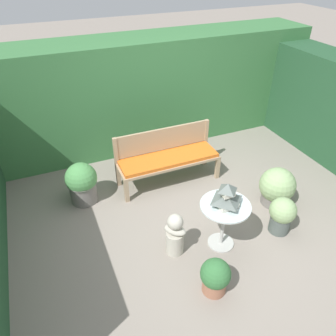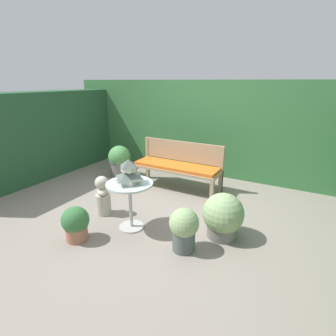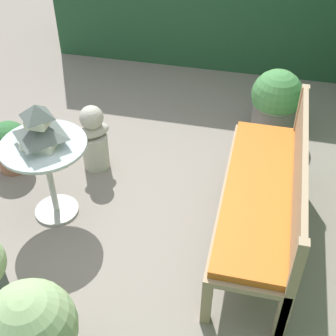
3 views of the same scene
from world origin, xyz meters
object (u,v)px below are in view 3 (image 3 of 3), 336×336
(garden_bench, at_px, (259,195))
(patio_table, at_px, (46,160))
(potted_plant_table_far, at_px, (11,146))
(potted_plant_table_near, at_px, (32,332))
(pagoda_birdhouse, at_px, (39,128))
(potted_plant_bench_right, at_px, (276,103))
(garden_bust, at_px, (94,139))

(garden_bench, distance_m, patio_table, 1.48)
(patio_table, distance_m, potted_plant_table_far, 0.75)
(potted_plant_table_far, height_order, potted_plant_table_near, potted_plant_table_near)
(garden_bench, bearing_deg, potted_plant_table_far, -99.12)
(pagoda_birdhouse, height_order, potted_plant_bench_right, pagoda_birdhouse)
(garden_bust, distance_m, potted_plant_bench_right, 1.64)
(pagoda_birdhouse, bearing_deg, garden_bench, 93.46)
(patio_table, relative_size, pagoda_birdhouse, 2.06)
(potted_plant_table_near, bearing_deg, garden_bench, 138.10)
(garden_bench, height_order, garden_bust, garden_bust)
(garden_bench, xyz_separation_m, patio_table, (0.09, -1.48, 0.11))
(garden_bench, bearing_deg, potted_plant_bench_right, 177.78)
(garden_bench, height_order, potted_plant_table_near, potted_plant_table_near)
(garden_bench, xyz_separation_m, pagoda_birdhouse, (0.09, -1.48, 0.38))
(potted_plant_bench_right, height_order, potted_plant_table_near, potted_plant_bench_right)
(garden_bust, bearing_deg, potted_plant_bench_right, 168.42)
(patio_table, height_order, potted_plant_bench_right, patio_table)
(patio_table, bearing_deg, pagoda_birdhouse, 0.00)
(potted_plant_table_near, bearing_deg, potted_plant_table_far, -148.56)
(garden_bust, distance_m, potted_plant_table_far, 0.69)
(pagoda_birdhouse, distance_m, garden_bust, 0.77)
(garden_bust, relative_size, potted_plant_bench_right, 0.93)
(pagoda_birdhouse, xyz_separation_m, potted_plant_table_far, (-0.42, -0.56, -0.55))
(garden_bust, bearing_deg, garden_bench, 117.85)
(garden_bust, height_order, potted_plant_table_near, garden_bust)
(garden_bench, height_order, potted_plant_bench_right, potted_plant_bench_right)
(garden_bust, xyz_separation_m, potted_plant_table_far, (0.17, -0.67, -0.06))
(pagoda_birdhouse, height_order, potted_plant_table_far, pagoda_birdhouse)
(garden_bust, relative_size, potted_plant_table_near, 1.02)
(garden_bench, bearing_deg, pagoda_birdhouse, -86.54)
(garden_bench, xyz_separation_m, garden_bust, (-0.50, -1.36, -0.11))
(garden_bust, xyz_separation_m, potted_plant_bench_right, (-0.83, 1.41, 0.04))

